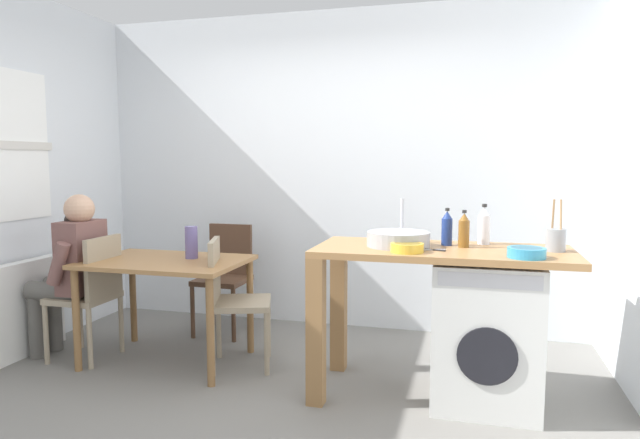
{
  "coord_description": "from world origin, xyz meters",
  "views": [
    {
      "loc": [
        1.14,
        -2.95,
        1.44
      ],
      "look_at": [
        0.22,
        0.45,
        1.06
      ],
      "focal_mm": 31.22,
      "sensor_mm": 36.0,
      "label": 1
    }
  ],
  "objects_px": {
    "bottle_clear_small": "(484,226)",
    "bottle_squat_brown": "(464,231)",
    "chair_spare_by_wall": "(226,272)",
    "mixing_bowl": "(407,247)",
    "seated_person": "(72,267)",
    "chair_person_seat": "(92,290)",
    "colander": "(527,252)",
    "chair_opposite": "(230,295)",
    "dining_table": "(166,273)",
    "bottle_tall_green": "(447,228)",
    "vase": "(191,242)",
    "utensil_crock": "(556,239)",
    "washing_machine": "(486,332)"
  },
  "relations": [
    {
      "from": "bottle_clear_small",
      "to": "bottle_squat_brown",
      "type": "bearing_deg",
      "value": -125.86
    },
    {
      "from": "chair_spare_by_wall",
      "to": "mixing_bowl",
      "type": "distance_m",
      "value": 2.01
    },
    {
      "from": "seated_person",
      "to": "bottle_squat_brown",
      "type": "relative_size",
      "value": 5.35
    },
    {
      "from": "chair_person_seat",
      "to": "colander",
      "type": "distance_m",
      "value": 2.96
    },
    {
      "from": "chair_spare_by_wall",
      "to": "chair_opposite",
      "type": "bearing_deg",
      "value": 117.27
    },
    {
      "from": "chair_person_seat",
      "to": "seated_person",
      "type": "relative_size",
      "value": 0.75
    },
    {
      "from": "mixing_bowl",
      "to": "chair_opposite",
      "type": "bearing_deg",
      "value": 164.71
    },
    {
      "from": "bottle_clear_small",
      "to": "dining_table",
      "type": "bearing_deg",
      "value": -177.03
    },
    {
      "from": "chair_opposite",
      "to": "bottle_tall_green",
      "type": "xyz_separation_m",
      "value": [
        1.46,
        -0.02,
        0.52
      ]
    },
    {
      "from": "bottle_squat_brown",
      "to": "vase",
      "type": "xyz_separation_m",
      "value": [
        -1.89,
        0.15,
        -0.17
      ]
    },
    {
      "from": "chair_spare_by_wall",
      "to": "seated_person",
      "type": "height_order",
      "value": "seated_person"
    },
    {
      "from": "chair_person_seat",
      "to": "chair_spare_by_wall",
      "type": "xyz_separation_m",
      "value": [
        0.65,
        0.87,
        0.0
      ]
    },
    {
      "from": "chair_spare_by_wall",
      "to": "mixing_bowl",
      "type": "height_order",
      "value": "mixing_bowl"
    },
    {
      "from": "colander",
      "to": "utensil_crock",
      "type": "bearing_deg",
      "value": 56.3
    },
    {
      "from": "dining_table",
      "to": "mixing_bowl",
      "type": "relative_size",
      "value": 5.86
    },
    {
      "from": "mixing_bowl",
      "to": "utensil_crock",
      "type": "height_order",
      "value": "utensil_crock"
    },
    {
      "from": "seated_person",
      "to": "bottle_tall_green",
      "type": "xyz_separation_m",
      "value": [
        2.64,
        0.1,
        0.35
      ]
    },
    {
      "from": "bottle_tall_green",
      "to": "utensil_crock",
      "type": "height_order",
      "value": "utensil_crock"
    },
    {
      "from": "seated_person",
      "to": "bottle_tall_green",
      "type": "relative_size",
      "value": 5.22
    },
    {
      "from": "chair_spare_by_wall",
      "to": "vase",
      "type": "distance_m",
      "value": 0.76
    },
    {
      "from": "chair_opposite",
      "to": "vase",
      "type": "bearing_deg",
      "value": -121.6
    },
    {
      "from": "washing_machine",
      "to": "bottle_clear_small",
      "type": "height_order",
      "value": "bottle_clear_small"
    },
    {
      "from": "colander",
      "to": "bottle_squat_brown",
      "type": "bearing_deg",
      "value": 139.13
    },
    {
      "from": "bottle_tall_green",
      "to": "mixing_bowl",
      "type": "xyz_separation_m",
      "value": [
        -0.21,
        -0.32,
        -0.08
      ]
    },
    {
      "from": "chair_opposite",
      "to": "bottle_clear_small",
      "type": "xyz_separation_m",
      "value": [
        1.68,
        0.09,
        0.53
      ]
    },
    {
      "from": "bottle_squat_brown",
      "to": "bottle_tall_green",
      "type": "bearing_deg",
      "value": 151.53
    },
    {
      "from": "mixing_bowl",
      "to": "chair_person_seat",
      "type": "bearing_deg",
      "value": 174.57
    },
    {
      "from": "chair_person_seat",
      "to": "seated_person",
      "type": "height_order",
      "value": "seated_person"
    },
    {
      "from": "bottle_tall_green",
      "to": "bottle_clear_small",
      "type": "height_order",
      "value": "bottle_clear_small"
    },
    {
      "from": "bottle_tall_green",
      "to": "vase",
      "type": "distance_m",
      "value": 1.8
    },
    {
      "from": "dining_table",
      "to": "vase",
      "type": "bearing_deg",
      "value": 33.69
    },
    {
      "from": "seated_person",
      "to": "colander",
      "type": "xyz_separation_m",
      "value": [
        3.07,
        -0.24,
        0.28
      ]
    },
    {
      "from": "bottle_tall_green",
      "to": "seated_person",
      "type": "bearing_deg",
      "value": -177.74
    },
    {
      "from": "bottle_squat_brown",
      "to": "vase",
      "type": "bearing_deg",
      "value": 175.43
    },
    {
      "from": "bottle_clear_small",
      "to": "chair_person_seat",
      "type": "bearing_deg",
      "value": -175.52
    },
    {
      "from": "chair_person_seat",
      "to": "mixing_bowl",
      "type": "bearing_deg",
      "value": -95.55
    },
    {
      "from": "washing_machine",
      "to": "chair_opposite",
      "type": "bearing_deg",
      "value": 175.14
    },
    {
      "from": "dining_table",
      "to": "bottle_squat_brown",
      "type": "xyz_separation_m",
      "value": [
        2.04,
        -0.05,
        0.38
      ]
    },
    {
      "from": "colander",
      "to": "vase",
      "type": "height_order",
      "value": "colander"
    },
    {
      "from": "chair_person_seat",
      "to": "vase",
      "type": "distance_m",
      "value": 0.8
    },
    {
      "from": "vase",
      "to": "utensil_crock",
      "type": "bearing_deg",
      "value": -3.97
    },
    {
      "from": "bottle_squat_brown",
      "to": "bottle_clear_small",
      "type": "relative_size",
      "value": 0.89
    },
    {
      "from": "utensil_crock",
      "to": "bottle_squat_brown",
      "type": "bearing_deg",
      "value": 178.27
    },
    {
      "from": "chair_spare_by_wall",
      "to": "bottle_squat_brown",
      "type": "xyz_separation_m",
      "value": [
        1.94,
        -0.83,
        0.51
      ]
    },
    {
      "from": "chair_person_seat",
      "to": "bottle_clear_small",
      "type": "relative_size",
      "value": 3.58
    },
    {
      "from": "chair_person_seat",
      "to": "chair_opposite",
      "type": "distance_m",
      "value": 1.03
    },
    {
      "from": "dining_table",
      "to": "vase",
      "type": "distance_m",
      "value": 0.28
    },
    {
      "from": "bottle_tall_green",
      "to": "mixing_bowl",
      "type": "relative_size",
      "value": 1.23
    },
    {
      "from": "chair_person_seat",
      "to": "seated_person",
      "type": "distance_m",
      "value": 0.23
    },
    {
      "from": "seated_person",
      "to": "bottle_tall_green",
      "type": "bearing_deg",
      "value": -87.86
    }
  ]
}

